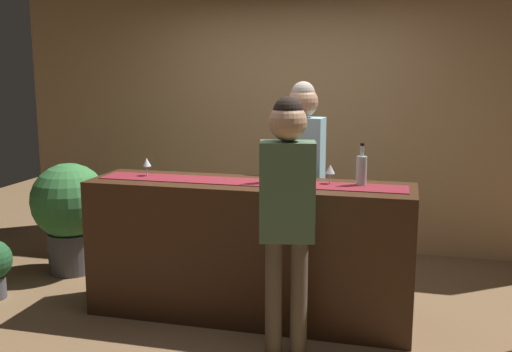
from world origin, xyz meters
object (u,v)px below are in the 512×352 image
object	(u,v)px
wine_bottle_clear	(361,170)
wine_bottle_green	(266,168)
wine_glass_far_end	(147,163)
customer_sipping	(287,201)
potted_plant_tall	(70,210)
bartender	(302,164)
wine_glass_mid_counter	(286,171)
wine_glass_near_customer	(330,170)

from	to	relation	value
wine_bottle_clear	wine_bottle_green	bearing A→B (deg)	-172.30
wine_bottle_clear	wine_glass_far_end	size ratio (longest dim) A/B	2.10
customer_sipping	potted_plant_tall	bearing A→B (deg)	141.48
wine_bottle_clear	bartender	xyz separation A→B (m)	(-0.51, 0.50, -0.05)
wine_bottle_green	wine_glass_mid_counter	size ratio (longest dim) A/B	2.10
wine_bottle_green	wine_bottle_clear	distance (m)	0.67
wine_bottle_green	wine_glass_mid_counter	distance (m)	0.17
wine_bottle_green	wine_glass_mid_counter	world-z (taller)	wine_bottle_green
potted_plant_tall	wine_bottle_green	bearing A→B (deg)	-15.93
wine_bottle_green	customer_sipping	size ratio (longest dim) A/B	0.18
wine_glass_mid_counter	customer_sipping	bearing A→B (deg)	-77.80
wine_glass_mid_counter	potted_plant_tall	bearing A→B (deg)	163.65
wine_glass_mid_counter	potted_plant_tall	distance (m)	2.27
wine_bottle_clear	wine_glass_far_end	bearing A→B (deg)	-178.67
wine_bottle_green	wine_glass_far_end	world-z (taller)	wine_bottle_green
wine_glass_near_customer	wine_glass_far_end	bearing A→B (deg)	-178.83
wine_glass_near_customer	potted_plant_tall	world-z (taller)	wine_glass_near_customer
wine_bottle_green	customer_sipping	xyz separation A→B (m)	(0.27, -0.55, -0.10)
wine_bottle_green	wine_glass_near_customer	bearing A→B (deg)	10.28
wine_glass_far_end	bartender	world-z (taller)	bartender
wine_glass_mid_counter	wine_glass_far_end	world-z (taller)	same
wine_bottle_clear	potted_plant_tall	size ratio (longest dim) A/B	0.30
wine_bottle_green	bartender	xyz separation A→B (m)	(0.16, 0.59, -0.05)
wine_glass_near_customer	potted_plant_tall	distance (m)	2.51
wine_glass_far_end	potted_plant_tall	size ratio (longest dim) A/B	0.14
wine_bottle_clear	wine_glass_near_customer	distance (m)	0.22
wine_bottle_clear	customer_sipping	bearing A→B (deg)	-122.07
wine_bottle_green	wine_bottle_clear	size ratio (longest dim) A/B	1.00
wine_glass_far_end	customer_sipping	xyz separation A→B (m)	(1.22, -0.60, -0.10)
wine_glass_near_customer	customer_sipping	bearing A→B (deg)	-106.14
wine_bottle_clear	wine_glass_near_customer	xyz separation A→B (m)	(-0.22, -0.01, -0.01)
bartender	potted_plant_tall	world-z (taller)	bartender
wine_glass_mid_counter	potted_plant_tall	xyz separation A→B (m)	(-2.12, 0.62, -0.55)
bartender	customer_sipping	xyz separation A→B (m)	(0.11, -1.14, -0.05)
wine_bottle_clear	wine_glass_mid_counter	bearing A→B (deg)	-163.27
wine_glass_far_end	potted_plant_tall	distance (m)	1.25
wine_bottle_green	wine_glass_near_customer	size ratio (longest dim) A/B	2.10
bartender	wine_glass_mid_counter	bearing A→B (deg)	95.33
wine_glass_near_customer	wine_glass_far_end	distance (m)	1.40
wine_bottle_green	wine_bottle_clear	xyz separation A→B (m)	(0.67, 0.09, 0.00)
customer_sipping	wine_bottle_green	bearing A→B (deg)	103.74
wine_glass_near_customer	wine_glass_mid_counter	bearing A→B (deg)	-153.56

